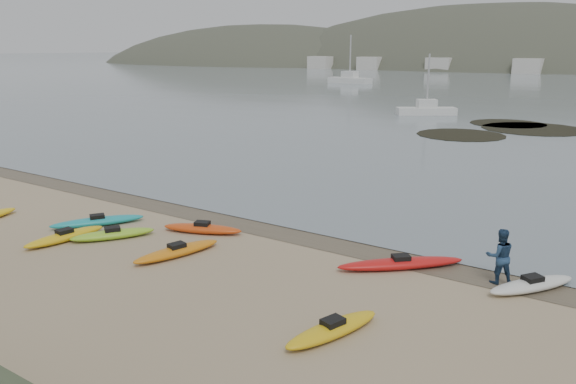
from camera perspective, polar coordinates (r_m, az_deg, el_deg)
The scene contains 5 objects.
ground at distance 22.36m, azimuth 0.00°, elevation -3.72°, with size 600.00×600.00×0.00m, color tan.
wet_sand at distance 22.12m, azimuth -0.44°, elevation -3.92°, with size 60.00×60.00×0.00m, color brown.
kayaks at distance 20.15m, azimuth -9.58°, elevation -5.50°, with size 21.94×8.95×0.34m.
person_east at distance 18.24m, azimuth 20.73°, elevation -6.11°, with size 0.84×0.66×1.73m, color navy.
kelp_mats at distance 52.89m, azimuth 21.34°, elevation 5.96°, with size 12.18×16.20×0.04m.
Camera 1 is at (11.88, -17.60, 7.00)m, focal length 35.00 mm.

